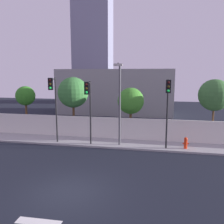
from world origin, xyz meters
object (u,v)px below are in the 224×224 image
at_px(traffic_light_left, 53,97).
at_px(traffic_light_right, 168,100).
at_px(roadside_tree_leftmost, 25,96).
at_px(street_lamp_curbside, 119,98).
at_px(roadside_tree_rightmost, 214,95).
at_px(roadside_tree_midright, 131,101).
at_px(fire_hydrant, 186,142).
at_px(roadside_tree_midleft, 73,93).
at_px(traffic_light_center, 89,100).

height_order(traffic_light_left, traffic_light_right, traffic_light_left).
height_order(traffic_light_left, roadside_tree_leftmost, traffic_light_left).
xyz_separation_m(traffic_light_right, street_lamp_curbside, (-3.51, 0.47, 0.02)).
bearing_deg(roadside_tree_rightmost, roadside_tree_leftmost, 180.00).
height_order(roadside_tree_midright, roadside_tree_rightmost, roadside_tree_rightmost).
bearing_deg(roadside_tree_leftmost, traffic_light_right, -16.47).
height_order(street_lamp_curbside, fire_hydrant, street_lamp_curbside).
relative_size(street_lamp_curbside, fire_hydrant, 7.29).
bearing_deg(traffic_light_left, roadside_tree_leftmost, 140.32).
bearing_deg(roadside_tree_rightmost, street_lamp_curbside, -154.84).
distance_m(traffic_light_right, roadside_tree_midleft, 9.35).
bearing_deg(roadside_tree_midleft, roadside_tree_leftmost, 180.00).
distance_m(traffic_light_left, roadside_tree_rightmost, 13.10).
relative_size(traffic_light_right, roadside_tree_midleft, 0.95).
distance_m(roadside_tree_midleft, roadside_tree_rightmost, 12.36).
bearing_deg(roadside_tree_midleft, street_lamp_curbside, -35.05).
bearing_deg(roadside_tree_rightmost, roadside_tree_midleft, 180.00).
xyz_separation_m(traffic_light_right, roadside_tree_rightmost, (3.89, 3.95, 0.04)).
bearing_deg(roadside_tree_midright, roadside_tree_midleft, 180.00).
relative_size(fire_hydrant, roadside_tree_rightmost, 0.16).
bearing_deg(roadside_tree_leftmost, roadside_tree_rightmost, 0.00).
distance_m(roadside_tree_leftmost, roadside_tree_midright, 10.29).
relative_size(street_lamp_curbside, roadside_tree_leftmost, 1.40).
bearing_deg(traffic_light_right, traffic_light_left, -179.96).
relative_size(traffic_light_left, roadside_tree_midleft, 0.97).
relative_size(fire_hydrant, roadside_tree_leftmost, 0.19).
xyz_separation_m(traffic_light_right, roadside_tree_midright, (-3.08, 3.95, -0.61)).
height_order(traffic_light_center, street_lamp_curbside, street_lamp_curbside).
xyz_separation_m(roadside_tree_midright, roadside_tree_rightmost, (6.97, 0.00, 0.65)).
xyz_separation_m(roadside_tree_midleft, roadside_tree_midright, (5.39, 0.00, -0.67)).
bearing_deg(traffic_light_center, street_lamp_curbside, 15.84).
bearing_deg(roadside_tree_midright, fire_hydrant, -35.80).
bearing_deg(roadside_tree_rightmost, roadside_tree_midright, 180.00).
relative_size(traffic_light_center, roadside_tree_midright, 1.11).
height_order(traffic_light_center, roadside_tree_midright, traffic_light_center).
bearing_deg(roadside_tree_midleft, roadside_tree_midright, 0.00).
xyz_separation_m(roadside_tree_midleft, roadside_tree_rightmost, (12.36, 0.00, -0.03)).
xyz_separation_m(fire_hydrant, roadside_tree_midleft, (-9.90, 3.25, 3.29)).
bearing_deg(street_lamp_curbside, traffic_light_left, -174.62).
xyz_separation_m(traffic_light_center, street_lamp_curbside, (2.22, 0.63, 0.12)).
height_order(street_lamp_curbside, roadside_tree_leftmost, street_lamp_curbside).
bearing_deg(roadside_tree_leftmost, traffic_light_center, -28.31).
distance_m(street_lamp_curbside, roadside_tree_rightmost, 8.18).
height_order(traffic_light_left, roadside_tree_rightmost, traffic_light_left).
xyz_separation_m(street_lamp_curbside, roadside_tree_leftmost, (-9.85, 3.48, -0.38)).
bearing_deg(roadside_tree_leftmost, traffic_light_left, -39.68).
distance_m(traffic_light_left, roadside_tree_midleft, 3.96).
xyz_separation_m(traffic_light_left, traffic_light_center, (2.86, -0.15, -0.16)).
height_order(traffic_light_left, street_lamp_curbside, street_lamp_curbside).
bearing_deg(street_lamp_curbside, traffic_light_center, -164.16).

